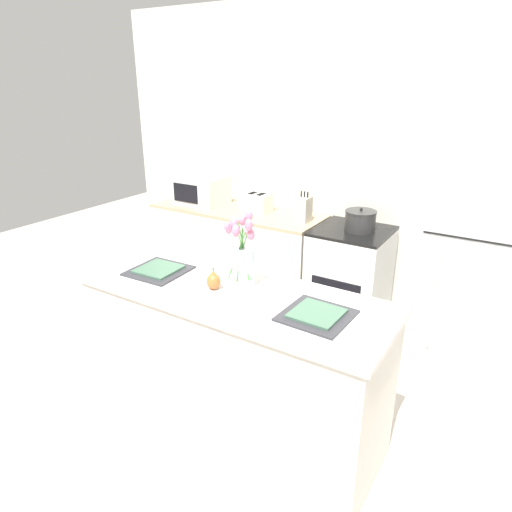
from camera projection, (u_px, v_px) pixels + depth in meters
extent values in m
plane|color=beige|center=(235.00, 427.00, 2.87)|extent=(10.00, 10.00, 0.00)
cube|color=silver|center=(363.00, 164.00, 3.95)|extent=(5.20, 0.08, 2.70)
cube|color=silver|center=(234.00, 366.00, 2.70)|extent=(1.76, 0.62, 0.92)
cube|color=silver|center=(232.00, 293.00, 2.52)|extent=(1.80, 0.66, 0.03)
cube|color=silver|center=(238.00, 254.00, 4.50)|extent=(1.68, 0.60, 0.85)
cube|color=tan|center=(237.00, 211.00, 4.34)|extent=(1.68, 0.60, 0.03)
cube|color=silver|center=(349.00, 280.00, 3.92)|extent=(0.60, 0.60, 0.86)
cube|color=black|center=(353.00, 231.00, 3.76)|extent=(0.60, 0.60, 0.02)
cube|color=black|center=(335.00, 296.00, 3.70)|extent=(0.42, 0.01, 0.28)
cube|color=silver|center=(478.00, 254.00, 3.30)|extent=(0.68, 0.64, 1.71)
cube|color=black|center=(476.00, 240.00, 2.97)|extent=(0.67, 0.01, 0.01)
cylinder|color=#B2B5B7|center=(435.00, 300.00, 3.22)|extent=(0.02, 0.02, 0.74)
cylinder|color=silver|center=(243.00, 268.00, 2.52)|extent=(0.13, 0.13, 0.23)
cylinder|color=#4C9342|center=(245.00, 257.00, 2.48)|extent=(0.10, 0.03, 0.24)
ellipsoid|color=pink|center=(251.00, 235.00, 2.39)|extent=(0.04, 0.04, 0.06)
cylinder|color=#4C9342|center=(245.00, 257.00, 2.50)|extent=(0.03, 0.04, 0.24)
ellipsoid|color=pink|center=(249.00, 233.00, 2.45)|extent=(0.04, 0.04, 0.06)
cylinder|color=#4C9342|center=(244.00, 249.00, 2.49)|extent=(0.01, 0.11, 0.31)
ellipsoid|color=pink|center=(249.00, 216.00, 2.47)|extent=(0.04, 0.04, 0.06)
cylinder|color=#4C9342|center=(243.00, 251.00, 2.51)|extent=(0.04, 0.06, 0.29)
ellipsoid|color=pink|center=(242.00, 221.00, 2.49)|extent=(0.04, 0.04, 0.06)
cylinder|color=#4C9342|center=(241.00, 253.00, 2.49)|extent=(0.12, 0.05, 0.26)
ellipsoid|color=pink|center=(234.00, 224.00, 2.48)|extent=(0.05, 0.05, 0.07)
cylinder|color=#4C9342|center=(237.00, 255.00, 2.50)|extent=(0.10, 0.02, 0.25)
ellipsoid|color=pink|center=(229.00, 229.00, 2.47)|extent=(0.03, 0.03, 0.05)
cylinder|color=#4C9342|center=(238.00, 252.00, 2.47)|extent=(0.06, 0.12, 0.29)
ellipsoid|color=pink|center=(227.00, 226.00, 2.38)|extent=(0.03, 0.03, 0.05)
cylinder|color=#4C9342|center=(240.00, 256.00, 2.45)|extent=(0.03, 0.10, 0.27)
ellipsoid|color=pink|center=(236.00, 231.00, 2.35)|extent=(0.04, 0.04, 0.07)
cylinder|color=#4C9342|center=(244.00, 252.00, 2.46)|extent=(0.11, 0.07, 0.30)
ellipsoid|color=pink|center=(249.00, 225.00, 2.35)|extent=(0.04, 0.04, 0.06)
ellipsoid|color=#C66B33|center=(214.00, 281.00, 2.52)|extent=(0.08, 0.08, 0.09)
cone|color=#C66B33|center=(213.00, 273.00, 2.50)|extent=(0.04, 0.04, 0.04)
cylinder|color=brown|center=(213.00, 269.00, 2.49)|extent=(0.01, 0.01, 0.02)
cube|color=#333338|center=(159.00, 271.00, 2.76)|extent=(0.34, 0.34, 0.01)
cube|color=#477056|center=(159.00, 269.00, 2.75)|extent=(0.24, 0.24, 0.01)
cube|color=#333338|center=(317.00, 315.00, 2.24)|extent=(0.34, 0.34, 0.01)
cube|color=#477056|center=(317.00, 313.00, 2.23)|extent=(0.24, 0.24, 0.01)
cube|color=silver|center=(257.00, 203.00, 4.23)|extent=(0.26, 0.18, 0.17)
cube|color=black|center=(253.00, 193.00, 4.22)|extent=(0.05, 0.11, 0.01)
cube|color=black|center=(261.00, 194.00, 4.18)|extent=(0.05, 0.11, 0.01)
cube|color=black|center=(244.00, 198.00, 4.29)|extent=(0.02, 0.02, 0.02)
cylinder|color=#2D2D2D|center=(360.00, 221.00, 3.71)|extent=(0.25, 0.25, 0.15)
cylinder|color=#2D2D2D|center=(361.00, 212.00, 3.68)|extent=(0.25, 0.25, 0.01)
sphere|color=black|center=(361.00, 209.00, 3.67)|extent=(0.02, 0.02, 0.02)
cube|color=white|center=(201.00, 190.00, 4.49)|extent=(0.48, 0.36, 0.27)
cube|color=black|center=(185.00, 193.00, 4.37)|extent=(0.29, 0.01, 0.18)
cube|color=beige|center=(304.00, 210.00, 3.92)|extent=(0.10, 0.14, 0.22)
cylinder|color=black|center=(301.00, 194.00, 3.88)|extent=(0.01, 0.01, 0.05)
cylinder|color=black|center=(305.00, 194.00, 3.87)|extent=(0.01, 0.01, 0.05)
cylinder|color=black|center=(308.00, 195.00, 3.85)|extent=(0.01, 0.01, 0.05)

